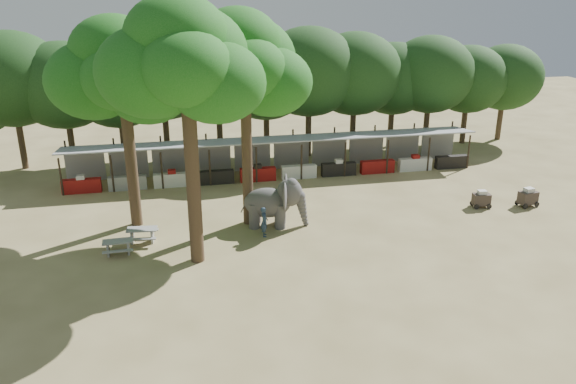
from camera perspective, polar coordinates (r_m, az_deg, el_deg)
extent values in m
plane|color=olive|center=(26.23, 4.42, -7.64)|extent=(100.00, 100.00, 0.00)
cube|color=#94959A|center=(38.11, -1.31, 5.37)|extent=(28.00, 2.99, 0.39)
cylinder|color=#2D2319|center=(37.05, -20.42, 1.55)|extent=(0.12, 0.12, 2.40)
cylinder|color=#2D2319|center=(39.55, -19.95, 3.04)|extent=(0.12, 0.12, 2.80)
cube|color=maroon|center=(37.52, -20.23, 0.58)|extent=(2.38, 0.50, 0.90)
cube|color=gray|center=(39.62, -19.89, 2.47)|extent=(2.52, 0.12, 2.00)
cylinder|color=#2D2319|center=(36.71, -16.11, 1.87)|extent=(0.12, 0.12, 2.40)
cylinder|color=#2D2319|center=(39.23, -15.91, 3.35)|extent=(0.12, 0.12, 2.80)
cube|color=gray|center=(37.18, -15.98, 0.89)|extent=(2.38, 0.50, 0.90)
cube|color=gray|center=(39.30, -15.85, 2.78)|extent=(2.52, 0.12, 2.00)
cylinder|color=#2D2319|center=(36.58, -11.74, 2.19)|extent=(0.12, 0.12, 2.40)
cylinder|color=#2D2319|center=(39.11, -11.82, 3.65)|extent=(0.12, 0.12, 2.80)
cube|color=silver|center=(37.05, -11.67, 1.20)|extent=(2.38, 0.50, 0.90)
cube|color=gray|center=(39.18, -11.77, 3.07)|extent=(2.52, 0.12, 2.00)
cylinder|color=#2D2319|center=(36.67, -7.37, 2.49)|extent=(0.12, 0.12, 2.40)
cylinder|color=#2D2319|center=(39.19, -7.72, 3.93)|extent=(0.12, 0.12, 2.80)
cube|color=black|center=(37.14, -7.35, 1.50)|extent=(2.38, 0.50, 0.90)
cube|color=gray|center=(39.26, -7.69, 3.35)|extent=(2.52, 0.12, 2.00)
cylinder|color=#2D2319|center=(36.96, -3.04, 2.78)|extent=(0.12, 0.12, 2.40)
cylinder|color=#2D2319|center=(39.47, -3.66, 4.19)|extent=(0.12, 0.12, 2.80)
cube|color=maroon|center=(37.43, -3.08, 1.79)|extent=(2.38, 0.50, 0.90)
cube|color=gray|center=(39.53, -3.64, 3.62)|extent=(2.52, 0.12, 2.00)
cylinder|color=#2D2319|center=(37.47, 1.20, 3.04)|extent=(0.12, 0.12, 2.40)
cylinder|color=#2D2319|center=(39.94, 0.33, 4.43)|extent=(0.12, 0.12, 2.80)
cube|color=silver|center=(37.93, 1.10, 2.07)|extent=(2.38, 0.50, 0.90)
cube|color=gray|center=(40.00, 0.34, 3.86)|extent=(2.52, 0.12, 2.00)
cylinder|color=#2D2319|center=(38.17, 5.30, 3.28)|extent=(0.12, 0.12, 2.40)
cylinder|color=#2D2319|center=(40.60, 4.21, 4.63)|extent=(0.12, 0.12, 2.80)
cube|color=black|center=(38.62, 5.16, 2.32)|extent=(2.38, 0.50, 0.90)
cube|color=gray|center=(40.66, 4.21, 4.07)|extent=(2.52, 0.12, 2.00)
cylinder|color=#2D2319|center=(39.06, 9.24, 3.50)|extent=(0.12, 0.12, 2.40)
cylinder|color=#2D2319|center=(41.44, 7.95, 4.81)|extent=(0.12, 0.12, 2.80)
cube|color=maroon|center=(39.50, 9.06, 2.55)|extent=(2.38, 0.50, 0.90)
cube|color=gray|center=(41.50, 7.94, 4.26)|extent=(2.52, 0.12, 2.00)
cylinder|color=#2D2319|center=(40.13, 12.99, 3.68)|extent=(0.12, 0.12, 2.40)
cylinder|color=#2D2319|center=(42.45, 11.53, 4.96)|extent=(0.12, 0.12, 2.80)
cube|color=silver|center=(40.56, 12.77, 2.77)|extent=(2.38, 0.50, 0.90)
cube|color=gray|center=(42.51, 11.52, 4.43)|extent=(2.52, 0.12, 2.00)
cylinder|color=#2D2319|center=(41.36, 16.53, 3.85)|extent=(0.12, 0.12, 2.40)
cylinder|color=#2D2319|center=(43.62, 14.93, 5.09)|extent=(0.12, 0.12, 2.80)
cube|color=black|center=(41.78, 16.28, 2.96)|extent=(2.38, 0.50, 0.90)
cube|color=gray|center=(43.67, 14.91, 4.57)|extent=(2.52, 0.12, 2.00)
cylinder|color=#332316|center=(30.30, -15.84, 4.83)|extent=(0.60, 0.60, 9.20)
cone|color=#332316|center=(29.49, -16.70, 13.48)|extent=(0.57, 0.57, 2.88)
ellipsoid|color=#0D4F0D|center=(30.09, -19.09, 10.68)|extent=(4.80, 4.80, 3.94)
ellipsoid|color=#0D4F0D|center=(29.06, -14.04, 10.07)|extent=(4.20, 4.20, 3.44)
ellipsoid|color=#0D4F0D|center=(30.65, -16.03, 12.29)|extent=(5.20, 5.20, 4.26)
ellipsoid|color=#0D4F0D|center=(28.33, -16.66, 11.03)|extent=(3.80, 3.80, 3.12)
ellipsoid|color=#0D4F0D|center=(29.71, -17.27, 13.50)|extent=(4.40, 4.40, 3.61)
cylinder|color=#332316|center=(25.24, -9.78, 3.74)|extent=(0.64, 0.64, 10.40)
cone|color=#332316|center=(24.32, -10.52, 15.57)|extent=(0.61, 0.61, 3.25)
ellipsoid|color=#0D4F0D|center=(24.78, -13.62, 11.80)|extent=(4.80, 4.80, 3.94)
ellipsoid|color=#0D4F0D|center=(24.02, -7.27, 10.97)|extent=(4.20, 4.20, 3.44)
ellipsoid|color=#0D4F0D|center=(25.51, -10.01, 13.63)|extent=(5.20, 5.20, 4.26)
ellipsoid|color=#0D4F0D|center=(23.16, -10.21, 12.24)|extent=(3.80, 3.80, 3.12)
ellipsoid|color=#0D4F0D|center=(24.53, -11.24, 15.19)|extent=(4.40, 4.40, 3.61)
cylinder|color=#332316|center=(29.43, -4.23, 5.51)|extent=(0.56, 0.56, 9.60)
cone|color=#332316|center=(28.61, -4.49, 14.85)|extent=(0.53, 0.53, 3.00)
ellipsoid|color=#0D4F0D|center=(28.92, -7.30, 11.94)|extent=(4.80, 4.80, 3.94)
ellipsoid|color=#0D4F0D|center=(28.42, -1.78, 11.13)|extent=(4.20, 4.20, 3.44)
ellipsoid|color=#0D4F0D|center=(29.80, -4.34, 13.44)|extent=(5.20, 5.20, 4.26)
ellipsoid|color=#0D4F0D|center=(27.45, -4.05, 12.25)|extent=(3.80, 3.80, 3.12)
ellipsoid|color=#0D4F0D|center=(28.77, -5.15, 14.79)|extent=(4.40, 4.40, 3.61)
cylinder|color=#332316|center=(43.67, -24.72, 4.57)|extent=(0.44, 0.44, 3.74)
ellipsoid|color=black|center=(42.95, -25.43, 9.26)|extent=(6.46, 5.95, 5.61)
cylinder|color=#332316|center=(43.03, -20.40, 4.95)|extent=(0.44, 0.44, 3.74)
ellipsoid|color=black|center=(42.30, -21.00, 9.73)|extent=(6.46, 5.95, 5.61)
cylinder|color=#332316|center=(42.64, -15.96, 5.31)|extent=(0.44, 0.44, 3.74)
ellipsoid|color=black|center=(41.91, -16.44, 10.14)|extent=(6.46, 5.95, 5.61)
cylinder|color=#332316|center=(42.52, -11.47, 5.65)|extent=(0.44, 0.44, 3.74)
ellipsoid|color=black|center=(41.78, -11.82, 10.50)|extent=(6.46, 5.95, 5.61)
cylinder|color=#332316|center=(42.65, -6.98, 5.95)|extent=(0.44, 0.44, 3.74)
ellipsoid|color=black|center=(41.92, -7.19, 10.79)|extent=(6.46, 5.95, 5.61)
cylinder|color=#332316|center=(43.04, -2.53, 6.20)|extent=(0.44, 0.44, 3.74)
ellipsoid|color=black|center=(42.31, -2.61, 11.02)|extent=(6.46, 5.95, 5.61)
cylinder|color=#332316|center=(43.68, 1.81, 6.42)|extent=(0.44, 0.44, 3.74)
ellipsoid|color=black|center=(42.97, 1.87, 11.16)|extent=(6.46, 5.95, 5.61)
cylinder|color=#332316|center=(44.57, 6.01, 6.60)|extent=(0.44, 0.44, 3.74)
ellipsoid|color=black|center=(43.87, 6.19, 11.24)|extent=(6.46, 5.95, 5.61)
cylinder|color=#332316|center=(45.68, 10.03, 6.73)|extent=(0.44, 0.44, 3.74)
ellipsoid|color=black|center=(45.00, 10.31, 11.26)|extent=(6.46, 5.95, 5.61)
cylinder|color=#332316|center=(47.00, 13.84, 6.83)|extent=(0.44, 0.44, 3.74)
ellipsoid|color=black|center=(46.34, 14.22, 11.23)|extent=(6.46, 5.95, 5.61)
cylinder|color=#332316|center=(48.51, 17.43, 6.89)|extent=(0.44, 0.44, 3.74)
ellipsoid|color=black|center=(47.87, 17.88, 11.15)|extent=(6.46, 5.95, 5.61)
cylinder|color=#332316|center=(50.21, 20.79, 6.93)|extent=(0.44, 0.44, 3.74)
ellipsoid|color=black|center=(49.58, 21.31, 11.04)|extent=(6.46, 5.95, 5.61)
ellipsoid|color=#413F3F|center=(30.11, -2.11, -1.08)|extent=(2.78, 2.01, 1.62)
cylinder|color=#413F3F|center=(30.04, -3.46, -2.45)|extent=(0.70, 0.70, 1.36)
cylinder|color=#413F3F|center=(30.75, -3.33, -1.90)|extent=(0.70, 0.70, 1.36)
cylinder|color=#413F3F|center=(29.95, -0.82, -2.49)|extent=(0.70, 0.70, 1.36)
cylinder|color=#413F3F|center=(30.67, -0.76, -1.94)|extent=(0.70, 0.70, 1.36)
ellipsoid|color=#413F3F|center=(29.85, 0.16, -0.07)|extent=(1.61, 1.41, 1.51)
ellipsoid|color=#413F3F|center=(29.16, -0.33, -0.49)|extent=(0.51, 1.26, 1.54)
ellipsoid|color=#413F3F|center=(30.54, -0.24, 0.48)|extent=(0.51, 1.26, 1.54)
cone|color=#413F3F|center=(30.22, 1.55, -1.94)|extent=(0.75, 0.75, 1.70)
imported|color=#26384C|center=(29.00, -2.42, -3.04)|extent=(0.43, 0.60, 1.60)
cube|color=gray|center=(28.30, -16.93, -4.81)|extent=(1.45, 0.72, 0.06)
cube|color=gray|center=(28.49, -17.81, -5.53)|extent=(0.12, 0.57, 0.66)
cube|color=gray|center=(28.42, -15.91, -5.38)|extent=(0.12, 0.57, 0.66)
cube|color=gray|center=(27.95, -16.91, -5.78)|extent=(1.43, 0.29, 0.05)
cube|color=gray|center=(28.89, -16.84, -4.90)|extent=(1.43, 0.29, 0.05)
cube|color=gray|center=(29.26, -14.63, -3.67)|extent=(1.55, 0.84, 0.06)
cube|color=gray|center=(29.49, -15.53, -4.35)|extent=(0.16, 0.60, 0.70)
cube|color=gray|center=(29.34, -13.61, -4.30)|extent=(0.16, 0.60, 0.70)
cube|color=gray|center=(28.89, -14.73, -4.64)|extent=(1.51, 0.40, 0.05)
cube|color=gray|center=(29.88, -14.44, -3.77)|extent=(1.51, 0.40, 0.05)
cube|color=#322621|center=(34.77, 19.04, -0.71)|extent=(1.03, 0.69, 0.68)
cylinder|color=black|center=(34.46, 18.60, -1.45)|extent=(0.30, 0.09, 0.29)
cylinder|color=black|center=(34.78, 19.77, -1.40)|extent=(0.30, 0.09, 0.29)
cylinder|color=black|center=(35.01, 18.20, -1.07)|extent=(0.30, 0.09, 0.29)
cylinder|color=black|center=(35.32, 19.35, -1.02)|extent=(0.30, 0.09, 0.29)
cube|color=silver|center=(34.63, 19.12, -0.04)|extent=(0.52, 0.44, 0.24)
cube|color=#322621|center=(35.92, 23.19, -0.53)|extent=(1.14, 0.79, 0.74)
cylinder|color=black|center=(35.53, 22.98, -1.36)|extent=(0.32, 0.11, 0.32)
cylinder|color=black|center=(36.10, 23.97, -1.17)|extent=(0.32, 0.11, 0.32)
cylinder|color=black|center=(36.00, 22.24, -0.98)|extent=(0.32, 0.11, 0.32)
cylinder|color=black|center=(36.56, 23.22, -0.81)|extent=(0.32, 0.11, 0.32)
cube|color=silver|center=(35.77, 23.29, 0.18)|extent=(0.59, 0.50, 0.26)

